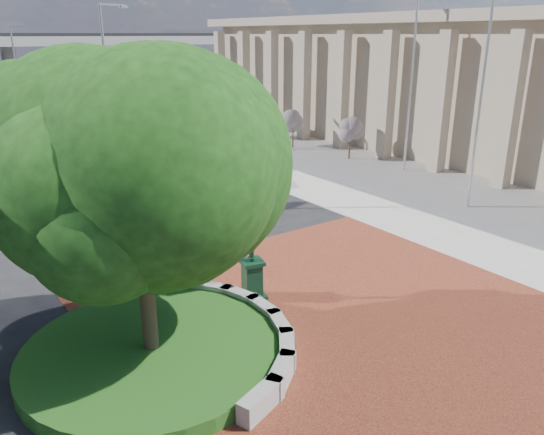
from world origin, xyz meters
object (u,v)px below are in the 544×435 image
Objects in this scene: flagpole_b at (412,73)px; street_lamp_far at (19,68)px; post_clock at (251,223)px; street_lamp_near at (109,67)px; parked_car at (28,117)px; flagpole_a at (482,87)px.

flagpole_b reaches higher than street_lamp_far.
street_lamp_near is at bearing 79.62° from post_clock.
parked_car is 0.38× the size of flagpole_b.
flagpole_b reaches higher than street_lamp_near.
flagpole_b is at bearing -53.76° from street_lamp_near.
post_clock is 37.54m from parked_car.
flagpole_a is at bearing -73.28° from street_lamp_far.
post_clock is 0.42× the size of flagpole_a.
flagpole_a is 1.12× the size of street_lamp_near.
street_lamp_near reaches higher than street_lamp_far.
street_lamp_far is (1.67, 38.17, 2.33)m from post_clock.
flagpole_b is (2.88, 6.25, 0.10)m from flagpole_a.
street_lamp_near reaches higher than parked_car.
flagpole_b is 1.31× the size of street_lamp_far.
flagpole_a is (10.93, -35.82, 4.60)m from parked_car.
street_lamp_far is at bearing 99.86° from street_lamp_near.
flagpole_a is 6.88m from flagpole_b.
street_lamp_near is (2.56, -14.21, 4.70)m from parked_car.
street_lamp_near is at bearing 126.24° from flagpole_b.
parked_car is 4.07m from street_lamp_far.
flagpole_b is at bearing 65.26° from flagpole_a.
flagpole_a is at bearing -68.81° from street_lamp_near.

